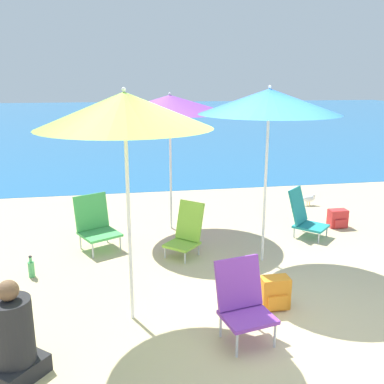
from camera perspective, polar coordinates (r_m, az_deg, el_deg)
name	(u,v)px	position (r m, az deg, el deg)	size (l,w,h in m)	color
ground_plane	(267,315)	(4.84, 9.91, -15.80)	(60.00, 60.00, 0.00)	#D1BA89
sea_water	(138,117)	(29.41, -7.25, 9.91)	(60.00, 40.00, 0.01)	#23669E
beach_umbrella_purple	(170,104)	(6.88, -2.98, 11.63)	(1.93, 1.93, 2.25)	white
beach_umbrella_lime	(125,111)	(4.10, -8.98, 10.68)	(1.67, 1.67, 2.38)	white
beach_umbrella_blue	(269,102)	(5.62, 10.25, 11.77)	(1.82, 1.82, 2.38)	white
beach_chair_purple	(243,299)	(4.26, 6.78, -13.99)	(0.56, 0.57, 0.77)	silver
beach_chair_green	(96,223)	(6.52, -12.74, -4.07)	(0.71, 0.74, 0.79)	silver
beach_chair_teal	(304,215)	(7.08, 14.70, -3.01)	(0.70, 0.71, 0.76)	silver
beach_chair_lime	(186,231)	(6.12, -0.75, -5.24)	(0.63, 0.64, 0.76)	silver
person_seated_near	(14,339)	(4.02, -22.66, -17.68)	(0.56, 0.57, 0.89)	#262628
backpack_red	(338,219)	(7.71, 18.85, -3.37)	(0.31, 0.22, 0.31)	red
backpack_orange	(275,293)	(4.91, 10.97, -13.08)	(0.31, 0.21, 0.36)	orange
water_bottle	(31,269)	(5.89, -20.63, -9.54)	(0.08, 0.08, 0.29)	#4CB266
seagull	(309,198)	(8.86, 15.34, -0.84)	(0.27, 0.11, 0.23)	gold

